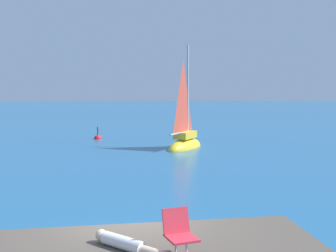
{
  "coord_description": "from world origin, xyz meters",
  "views": [
    {
      "loc": [
        0.27,
        -9.6,
        4.09
      ],
      "look_at": [
        1.6,
        13.58,
        1.73
      ],
      "focal_mm": 47.5,
      "sensor_mm": 36.0,
      "label": 1
    }
  ],
  "objects_px": {
    "sailboat_near": "(185,142)",
    "beach_chair": "(179,231)",
    "marker_buoy": "(98,139)",
    "person_sunbather": "(128,245)"
  },
  "relations": [
    {
      "from": "person_sunbather",
      "to": "beach_chair",
      "type": "relative_size",
      "value": 1.78
    },
    {
      "from": "sailboat_near",
      "to": "beach_chair",
      "type": "relative_size",
      "value": 8.61
    },
    {
      "from": "sailboat_near",
      "to": "marker_buoy",
      "type": "distance_m",
      "value": 7.47
    },
    {
      "from": "marker_buoy",
      "to": "sailboat_near",
      "type": "bearing_deg",
      "value": -39.6
    },
    {
      "from": "sailboat_near",
      "to": "marker_buoy",
      "type": "relative_size",
      "value": 6.08
    },
    {
      "from": "sailboat_near",
      "to": "beach_chair",
      "type": "height_order",
      "value": "sailboat_near"
    },
    {
      "from": "person_sunbather",
      "to": "sailboat_near",
      "type": "bearing_deg",
      "value": 122.22
    },
    {
      "from": "sailboat_near",
      "to": "person_sunbather",
      "type": "distance_m",
      "value": 19.25
    },
    {
      "from": "sailboat_near",
      "to": "beach_chair",
      "type": "bearing_deg",
      "value": -153.87
    },
    {
      "from": "marker_buoy",
      "to": "person_sunbather",
      "type": "bearing_deg",
      "value": -83.0
    }
  ]
}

